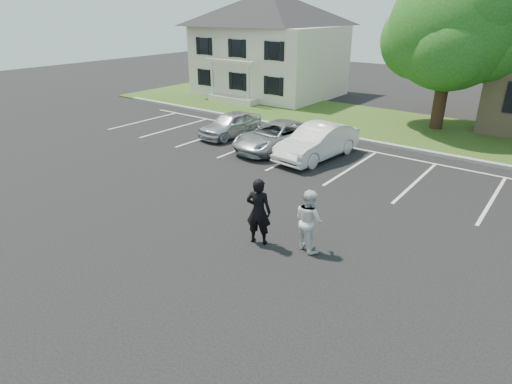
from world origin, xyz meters
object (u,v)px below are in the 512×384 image
man_white_shirt (309,220)px  car_silver_west (231,124)px  car_silver_minivan (276,136)px  tree (454,30)px  house (270,44)px  car_white_sedan (317,142)px  man_black_suit (259,211)px

man_white_shirt → car_silver_west: 12.21m
car_silver_minivan → tree: bearing=66.1°
house → car_silver_minivan: house is taller
man_white_shirt → car_silver_minivan: man_white_shirt is taller
car_white_sedan → house: bearing=139.4°
car_silver_west → car_silver_minivan: 3.33m
car_silver_west → man_white_shirt: bearing=-35.9°
tree → man_white_shirt: size_ratio=4.78×
house → car_silver_west: bearing=-64.1°
car_silver_west → car_silver_minivan: bearing=-4.3°
house → car_silver_minivan: 15.05m
car_silver_west → car_silver_minivan: (3.30, -0.45, 0.01)m
tree → car_silver_west: 12.85m
man_black_suit → car_silver_minivan: man_black_suit is taller
tree → man_black_suit: 17.21m
car_silver_minivan → car_silver_west: bearing=179.3°
car_silver_west → car_white_sedan: car_white_sedan is taller
house → car_silver_west: 12.99m
man_white_shirt → car_silver_minivan: size_ratio=0.38×
man_white_shirt → tree: bearing=-65.2°
tree → man_white_shirt: tree is taller
house → man_black_suit: bearing=-55.3°
car_white_sedan → tree: bearing=77.1°
house → man_white_shirt: bearing=-51.9°
man_black_suit → car_silver_west: man_black_suit is taller
car_silver_minivan → man_white_shirt: bearing=-42.8°
man_black_suit → car_silver_minivan: (-4.78, 7.86, -0.35)m
house → tree: (14.10, -2.99, 1.52)m
house → car_white_sedan: size_ratio=2.18×
tree → car_silver_minivan: tree is taller
house → tree: size_ratio=1.17×
car_silver_west → car_silver_minivan: size_ratio=0.81×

